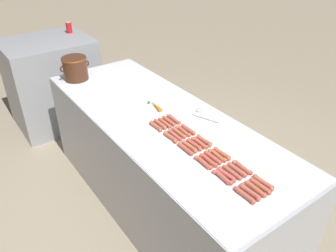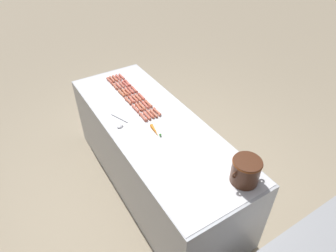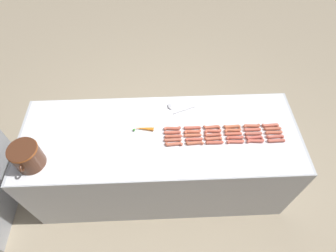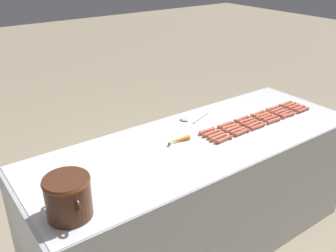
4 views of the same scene
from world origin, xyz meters
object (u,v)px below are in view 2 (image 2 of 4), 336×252
(hot_dog_11, at_px, (154,113))
(hot_dog_27, at_px, (128,101))
(hot_dog_16, at_px, (142,106))
(hot_dog_17, at_px, (150,114))
(hot_dog_24, at_px, (110,80))
(bean_pot, at_px, (246,170))
(hot_dog_7, at_px, (125,84))
(serving_spoon, at_px, (120,123))
(hot_dog_28, at_px, (135,108))
(hot_dog_4, at_px, (148,104))
(hot_dog_14, at_px, (128,91))
(hot_dog_6, at_px, (118,78))
(hot_dog_20, at_px, (125,92))
(hot_dog_5, at_px, (157,112))
(hot_dog_19, at_px, (118,86))
(hot_dog_10, at_px, (145,105))
(hot_dog_13, at_px, (122,85))
(hot_dog_3, at_px, (141,96))
(hot_dog_12, at_px, (115,78))
(hot_dog_29, at_px, (143,117))
(hot_dog_15, at_px, (135,99))
(hot_dog_26, at_px, (121,93))
(hot_dog_25, at_px, (115,86))
(hot_dog_0, at_px, (122,77))
(hot_dog_21, at_px, (131,99))
(hot_dog_22, at_px, (139,107))
(hot_dog_8, at_px, (131,90))
(hot_dog_18, at_px, (112,79))
(carrot, at_px, (155,131))
(hot_dog_1, at_px, (128,83))
(hot_dog_2, at_px, (134,89))

(hot_dog_11, distance_m, hot_dog_27, 0.37)
(hot_dog_16, bearing_deg, hot_dog_17, 91.20)
(hot_dog_24, height_order, bean_pot, bean_pot)
(hot_dog_7, height_order, serving_spoon, hot_dog_7)
(hot_dog_27, relative_size, hot_dog_28, 1.00)
(hot_dog_17, bearing_deg, hot_dog_7, -93.38)
(hot_dog_4, height_order, hot_dog_14, same)
(hot_dog_6, distance_m, hot_dog_20, 0.36)
(hot_dog_17, bearing_deg, hot_dog_11, 170.11)
(hot_dog_5, bearing_deg, hot_dog_19, -80.11)
(hot_dog_10, bearing_deg, hot_dog_13, -85.90)
(hot_dog_3, distance_m, hot_dog_28, 0.23)
(hot_dog_12, height_order, hot_dog_14, same)
(hot_dog_29, bearing_deg, hot_dog_11, 179.17)
(hot_dog_10, bearing_deg, hot_dog_15, -77.17)
(hot_dog_13, xyz_separation_m, hot_dog_26, (0.08, 0.17, 0.00))
(bean_pot, bearing_deg, hot_dog_20, -81.55)
(hot_dog_11, relative_size, hot_dog_25, 1.00)
(hot_dog_25, distance_m, hot_dog_28, 0.52)
(hot_dog_17, bearing_deg, hot_dog_12, -89.73)
(hot_dog_3, relative_size, hot_dog_19, 1.00)
(hot_dog_12, xyz_separation_m, hot_dog_17, (-0.00, 0.86, 0.00))
(hot_dog_0, xyz_separation_m, hot_dog_20, (0.12, 0.35, 0.00))
(hot_dog_5, height_order, hot_dog_21, same)
(hot_dog_22, bearing_deg, bean_pot, 100.61)
(hot_dog_11, height_order, bean_pot, bean_pot)
(hot_dog_8, height_order, hot_dog_17, same)
(hot_dog_3, xyz_separation_m, hot_dog_10, (0.04, 0.17, 0.00))
(hot_dog_19, xyz_separation_m, hot_dog_28, (0.04, 0.52, 0.00))
(hot_dog_10, height_order, serving_spoon, hot_dog_10)
(hot_dog_18, xyz_separation_m, hot_dog_21, (-0.00, 0.52, 0.00))
(hot_dog_7, height_order, carrot, carrot)
(hot_dog_14, relative_size, hot_dog_24, 1.00)
(hot_dog_1, height_order, hot_dog_17, same)
(hot_dog_2, bearing_deg, hot_dog_4, 89.72)
(hot_dog_5, relative_size, serving_spoon, 0.58)
(hot_dog_14, height_order, bean_pot, bean_pot)
(hot_dog_7, distance_m, hot_dog_14, 0.17)
(hot_dog_0, bearing_deg, hot_dog_7, 77.45)
(hot_dog_14, distance_m, hot_dog_26, 0.08)
(bean_pot, bearing_deg, hot_dog_3, -85.14)
(hot_dog_12, relative_size, hot_dog_27, 1.00)
(hot_dog_3, height_order, hot_dog_15, same)
(hot_dog_11, bearing_deg, hot_dog_1, -93.22)
(carrot, bearing_deg, hot_dog_0, -98.67)
(hot_dog_12, height_order, hot_dog_24, same)
(hot_dog_3, distance_m, hot_dog_11, 0.35)
(hot_dog_12, bearing_deg, hot_dog_5, 95.46)
(hot_dog_13, bearing_deg, hot_dog_26, 64.25)
(hot_dog_8, height_order, hot_dog_21, same)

